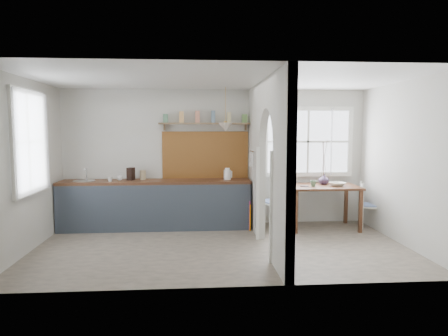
{
  "coord_description": "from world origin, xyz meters",
  "views": [
    {
      "loc": [
        -0.41,
        -6.09,
        1.84
      ],
      "look_at": [
        0.06,
        0.33,
        1.21
      ],
      "focal_mm": 32.0,
      "sensor_mm": 36.0,
      "label": 1
    }
  ],
  "objects": [
    {
      "name": "mug_b",
      "position": [
        -1.8,
        1.34,
        0.94
      ],
      "size": [
        0.12,
        0.12,
        0.09
      ],
      "primitive_type": "imported",
      "rotation": [
        0.0,
        0.0,
        0.08
      ],
      "color": "white",
      "rests_on": "counter"
    },
    {
      "name": "counter",
      "position": [
        -1.13,
        1.33,
        0.46
      ],
      "size": [
        3.5,
        0.6,
        0.9
      ],
      "color": "#522F1C",
      "rests_on": "floor"
    },
    {
      "name": "ceiling",
      "position": [
        0.0,
        0.0,
        2.6
      ],
      "size": [
        5.8,
        3.2,
        0.01
      ],
      "primitive_type": "cube",
      "color": "silver",
      "rests_on": "walls"
    },
    {
      "name": "pendant_lamp",
      "position": [
        0.15,
        1.15,
        1.88
      ],
      "size": [
        0.26,
        0.26,
        0.16
      ],
      "primitive_type": "cone",
      "color": "silver",
      "rests_on": "ceiling"
    },
    {
      "name": "chair_left",
      "position": [
        1.07,
        1.16,
        0.5
      ],
      "size": [
        0.6,
        0.6,
        1.01
      ],
      "primitive_type": null,
      "rotation": [
        0.0,
        0.0,
        -1.2
      ],
      "color": "white",
      "rests_on": "floor"
    },
    {
      "name": "bowl",
      "position": [
        2.2,
        0.99,
        0.84
      ],
      "size": [
        0.34,
        0.34,
        0.07
      ],
      "primitive_type": "imported",
      "rotation": [
        0.0,
        0.0,
        0.23
      ],
      "color": "beige",
      "rests_on": "dining_table"
    },
    {
      "name": "mug_a",
      "position": [
        -1.94,
        1.19,
        0.95
      ],
      "size": [
        0.13,
        0.13,
        0.09
      ],
      "primitive_type": "imported",
      "rotation": [
        0.0,
        0.0,
        -0.43
      ],
      "color": "silver",
      "rests_on": "counter"
    },
    {
      "name": "utensil_rail",
      "position": [
        0.61,
        0.9,
        1.45
      ],
      "size": [
        0.02,
        0.5,
        0.02
      ],
      "primitive_type": "cylinder",
      "rotation": [
        1.57,
        0.0,
        0.0
      ],
      "color": "silver",
      "rests_on": "partition"
    },
    {
      "name": "backsplash",
      "position": [
        -0.2,
        1.58,
        1.35
      ],
      "size": [
        1.65,
        0.03,
        0.9
      ],
      "primitive_type": "cube",
      "color": "brown",
      "rests_on": "walls"
    },
    {
      "name": "plate",
      "position": [
        1.58,
        0.98,
        0.81
      ],
      "size": [
        0.21,
        0.21,
        0.01
      ],
      "primitive_type": "cylinder",
      "rotation": [
        0.0,
        0.0,
        0.39
      ],
      "color": "black",
      "rests_on": "dining_table"
    },
    {
      "name": "sink",
      "position": [
        -2.43,
        1.3,
        0.89
      ],
      "size": [
        0.4,
        0.4,
        0.02
      ],
      "primitive_type": "cylinder",
      "color": "silver",
      "rests_on": "counter"
    },
    {
      "name": "nook_window",
      "position": [
        1.8,
        1.56,
        1.6
      ],
      "size": [
        1.76,
        0.1,
        1.3
      ],
      "primitive_type": null,
      "color": "white",
      "rests_on": "walls"
    },
    {
      "name": "table_cup",
      "position": [
        1.74,
        0.98,
        0.85
      ],
      "size": [
        0.13,
        0.13,
        0.1
      ],
      "primitive_type": "imported",
      "rotation": [
        0.0,
        0.0,
        0.23
      ],
      "color": "#587B59",
      "rests_on": "dining_table"
    },
    {
      "name": "jar",
      "position": [
        -1.38,
        1.43,
        0.99
      ],
      "size": [
        0.14,
        0.14,
        0.17
      ],
      "primitive_type": "cylinder",
      "rotation": [
        0.0,
        0.0,
        -0.38
      ],
      "color": "#9D8C65",
      "rests_on": "counter"
    },
    {
      "name": "walls",
      "position": [
        0.0,
        0.0,
        1.3
      ],
      "size": [
        5.81,
        3.21,
        2.6
      ],
      "color": "silver",
      "rests_on": "floor"
    },
    {
      "name": "towel_orange",
      "position": [
        0.58,
        0.93,
        0.25
      ],
      "size": [
        0.02,
        0.03,
        0.48
      ],
      "primitive_type": "cube",
      "color": "orange",
      "rests_on": "counter"
    },
    {
      "name": "dining_table",
      "position": [
        1.96,
        1.08,
        0.4
      ],
      "size": [
        1.3,
        0.89,
        0.8
      ],
      "primitive_type": null,
      "rotation": [
        0.0,
        0.0,
        -0.02
      ],
      "color": "#522F1C",
      "rests_on": "floor"
    },
    {
      "name": "knife_block",
      "position": [
        -1.6,
        1.38,
        1.02
      ],
      "size": [
        0.14,
        0.17,
        0.23
      ],
      "primitive_type": "cube",
      "rotation": [
        0.0,
        0.0,
        -0.29
      ],
      "color": "black",
      "rests_on": "counter"
    },
    {
      "name": "kitchen_window",
      "position": [
        -2.87,
        0.0,
        1.65
      ],
      "size": [
        0.1,
        1.16,
        1.5
      ],
      "primitive_type": null,
      "color": "white",
      "rests_on": "walls"
    },
    {
      "name": "shelf",
      "position": [
        -0.2,
        1.49,
        2.0
      ],
      "size": [
        1.75,
        0.2,
        0.21
      ],
      "color": "olive",
      "rests_on": "walls"
    },
    {
      "name": "vase",
      "position": [
        2.02,
        1.23,
        0.9
      ],
      "size": [
        0.21,
        0.21,
        0.2
      ],
      "primitive_type": "imported",
      "rotation": [
        0.0,
        0.0,
        0.09
      ],
      "color": "#402E4B",
      "rests_on": "dining_table"
    },
    {
      "name": "partition",
      "position": [
        0.7,
        0.06,
        1.45
      ],
      "size": [
        0.12,
        3.2,
        2.6
      ],
      "color": "silver",
      "rests_on": "floor"
    },
    {
      "name": "kettle",
      "position": [
        0.2,
        1.31,
        1.01
      ],
      "size": [
        0.22,
        0.2,
        0.22
      ],
      "primitive_type": null,
      "rotation": [
        0.0,
        0.0,
        0.38
      ],
      "color": "white",
      "rests_on": "counter"
    },
    {
      "name": "towel_magenta",
      "position": [
        0.58,
        0.99,
        0.28
      ],
      "size": [
        0.02,
        0.03,
        0.53
      ],
      "primitive_type": "cube",
      "color": "#AD3076",
      "rests_on": "counter"
    },
    {
      "name": "chair_right",
      "position": [
        2.89,
        1.05,
        0.43
      ],
      "size": [
        0.49,
        0.49,
        0.86
      ],
      "primitive_type": null,
      "rotation": [
        0.0,
        0.0,
        1.28
      ],
      "color": "white",
      "rests_on": "floor"
    },
    {
      "name": "floor",
      "position": [
        0.0,
        0.0,
        0.0
      ],
      "size": [
        5.8,
        3.2,
        0.01
      ],
      "primitive_type": "cube",
      "color": "gray",
      "rests_on": "ground"
    }
  ]
}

